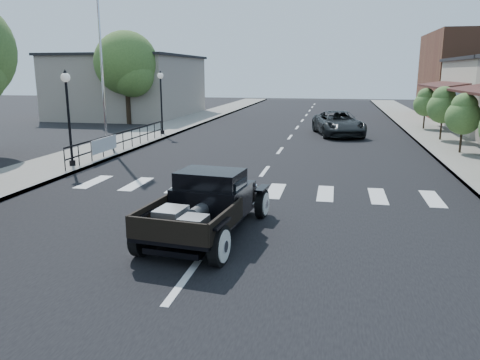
# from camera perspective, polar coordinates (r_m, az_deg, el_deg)

# --- Properties ---
(ground) EXTENTS (120.00, 120.00, 0.00)m
(ground) POSITION_cam_1_polar(r_m,az_deg,el_deg) (11.54, -2.21, -6.09)
(ground) COLOR black
(ground) RESTS_ON ground
(road) EXTENTS (14.00, 80.00, 0.02)m
(road) POSITION_cam_1_polar(r_m,az_deg,el_deg) (25.99, 5.68, 4.62)
(road) COLOR black
(road) RESTS_ON ground
(road_markings) EXTENTS (12.00, 60.00, 0.06)m
(road_markings) POSITION_cam_1_polar(r_m,az_deg,el_deg) (21.09, 4.26, 2.67)
(road_markings) COLOR silver
(road_markings) RESTS_ON ground
(sidewalk_left) EXTENTS (3.00, 80.00, 0.15)m
(sidewalk_left) POSITION_cam_1_polar(r_m,az_deg,el_deg) (28.14, -11.86, 5.18)
(sidewalk_left) COLOR gray
(sidewalk_left) RESTS_ON ground
(sidewalk_right) EXTENTS (3.00, 80.00, 0.15)m
(sidewalk_right) POSITION_cam_1_polar(r_m,az_deg,el_deg) (26.51, 24.32, 3.83)
(sidewalk_right) COLOR gray
(sidewalk_right) RESTS_ON ground
(low_building_left) EXTENTS (10.00, 12.00, 5.00)m
(low_building_left) POSITION_cam_1_polar(r_m,az_deg,el_deg) (42.43, -13.21, 10.95)
(low_building_left) COLOR #A69B8C
(low_building_left) RESTS_ON ground
(railing) EXTENTS (0.08, 10.00, 1.00)m
(railing) POSITION_cam_1_polar(r_m,az_deg,el_deg) (23.06, -14.08, 4.83)
(railing) COLOR black
(railing) RESTS_ON sidewalk_left
(banner) EXTENTS (0.04, 2.20, 0.60)m
(banner) POSITION_cam_1_polar(r_m,az_deg,el_deg) (21.29, -16.15, 3.51)
(banner) COLOR silver
(banner) RESTS_ON sidewalk_left
(lamp_post_b) EXTENTS (0.36, 0.36, 3.73)m
(lamp_post_b) POSITION_cam_1_polar(r_m,az_deg,el_deg) (19.56, -20.14, 7.06)
(lamp_post_b) COLOR black
(lamp_post_b) RESTS_ON sidewalk_left
(lamp_post_c) EXTENTS (0.36, 0.36, 3.73)m
(lamp_post_c) POSITION_cam_1_polar(r_m,az_deg,el_deg) (28.53, -9.57, 9.29)
(lamp_post_c) COLOR black
(lamp_post_c) RESTS_ON sidewalk_left
(flagpole) EXTENTS (0.12, 0.12, 12.60)m
(flagpole) POSITION_cam_1_polar(r_m,az_deg,el_deg) (25.63, -16.86, 18.48)
(flagpole) COLOR silver
(flagpole) RESTS_ON sidewalk_left
(big_tree_far) EXTENTS (4.58, 4.58, 6.72)m
(big_tree_far) POSITION_cam_1_polar(r_m,az_deg,el_deg) (35.92, -13.62, 11.99)
(big_tree_far) COLOR #43652B
(big_tree_far) RESTS_ON ground
(small_tree_c) EXTENTS (1.57, 1.57, 2.61)m
(small_tree_c) POSITION_cam_1_polar(r_m,az_deg,el_deg) (23.78, 25.49, 6.16)
(small_tree_c) COLOR #466D32
(small_tree_c) RESTS_ON sidewalk_right
(small_tree_d) EXTENTS (1.67, 1.67, 2.78)m
(small_tree_d) POSITION_cam_1_polar(r_m,az_deg,el_deg) (28.01, 23.44, 7.38)
(small_tree_d) COLOR #466D32
(small_tree_d) RESTS_ON sidewalk_right
(small_tree_e) EXTENTS (1.52, 1.52, 2.53)m
(small_tree_e) POSITION_cam_1_polar(r_m,az_deg,el_deg) (33.17, 21.62, 8.03)
(small_tree_e) COLOR #466D32
(small_tree_e) RESTS_ON sidewalk_right
(hotrod_pickup) EXTENTS (2.61, 4.74, 1.57)m
(hotrod_pickup) POSITION_cam_1_polar(r_m,az_deg,el_deg) (10.91, -3.95, -2.91)
(hotrod_pickup) COLOR black
(hotrod_pickup) RESTS_ON ground
(second_car) EXTENTS (3.53, 5.66, 1.46)m
(second_car) POSITION_cam_1_polar(r_m,az_deg,el_deg) (29.15, 11.90, 6.74)
(second_car) COLOR black
(second_car) RESTS_ON ground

